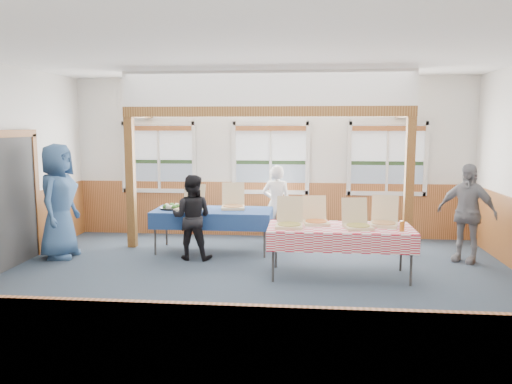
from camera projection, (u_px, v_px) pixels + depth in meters
The scene contains 27 objects.
floor at pixel (253, 291), 6.82m from camera, with size 8.00×8.00×0.00m, color #26323E.
ceiling at pixel (253, 51), 6.39m from camera, with size 8.00×8.00×0.00m, color white.
wall_back at pixel (271, 158), 10.06m from camera, with size 8.00×8.00×0.00m, color silver.
wall_front at pixel (197, 229), 3.15m from camera, with size 8.00×8.00×0.00m, color silver.
wainscot_back at pixel (270, 209), 10.17m from camera, with size 7.98×0.05×1.10m, color brown.
wainscot_front at pixel (200, 382), 3.32m from camera, with size 7.98×0.05×1.10m, color brown.
cased_opening at pixel (12, 201), 7.94m from camera, with size 0.06×1.30×2.10m, color #343434.
window_left at pixel (159, 153), 10.23m from camera, with size 1.56×0.10×1.46m.
window_mid at pixel (271, 154), 10.01m from camera, with size 1.56×0.10×1.46m.
window_right at pixel (387, 155), 9.79m from camera, with size 1.56×0.10×1.46m.
post_left at pixel (131, 183), 9.17m from camera, with size 0.15×0.15×2.40m, color #5C3314.
post_right at pixel (409, 186), 8.69m from camera, with size 0.15×0.15×2.40m, color #5C3314.
cross_beam at pixel (266, 112), 8.76m from camera, with size 5.15×0.18×0.18m, color #5C3314.
table_left at pixel (213, 212), 8.90m from camera, with size 2.27×1.56×0.76m.
table_right at pixel (340, 230), 7.40m from camera, with size 2.16×1.02×0.76m.
pizza_box_a at pixel (190, 207), 8.81m from camera, with size 0.50×0.57×0.44m.
pizza_box_b at pixel (233, 205), 9.01m from camera, with size 0.47×0.54×0.45m.
pizza_box_c at pixel (289, 223), 7.36m from camera, with size 0.40×0.48×0.43m.
pizza_box_d at pixel (316, 220), 7.61m from camera, with size 0.42×0.50×0.41m.
pizza_box_e at pixel (357, 224), 7.28m from camera, with size 0.45×0.52×0.42m.
pizza_box_f at pixel (384, 221), 7.46m from camera, with size 0.48×0.55×0.43m.
veggie_tray at pixel (172, 207), 8.96m from camera, with size 0.42×0.42×0.09m.
drink_glass at pixel (402, 226), 7.06m from camera, with size 0.07×0.07×0.15m, color #A4581B.
woman_white at pixel (277, 204), 9.57m from camera, with size 0.55×0.36×1.50m, color white.
woman_black at pixel (192, 217), 8.38m from camera, with size 0.70×0.54×1.43m, color black.
man_blue at pixel (58, 201), 8.45m from camera, with size 0.95×0.62×1.95m, color #33547F.
person_grey at pixel (466, 213), 8.21m from camera, with size 0.96×0.40×1.64m, color gray.
Camera 1 is at (0.67, -6.54, 2.25)m, focal length 35.00 mm.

